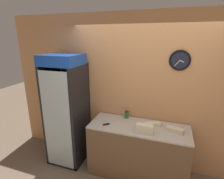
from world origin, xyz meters
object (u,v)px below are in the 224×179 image
at_px(sandwich_stack_bottom, 145,131).
at_px(sandwich_stack_middle, 145,127).
at_px(beverage_cooler, 68,105).
at_px(condiment_jar, 127,115).
at_px(chefs_knife, 110,124).
at_px(sandwich_flat_left, 175,130).
at_px(sandwich_flat_right, 153,124).

height_order(sandwich_stack_bottom, sandwich_stack_middle, sandwich_stack_middle).
height_order(beverage_cooler, sandwich_stack_bottom, beverage_cooler).
height_order(sandwich_stack_bottom, condiment_jar, condiment_jar).
distance_m(chefs_knife, condiment_jar, 0.39).
height_order(sandwich_stack_bottom, chefs_knife, sandwich_stack_bottom).
relative_size(sandwich_stack_middle, sandwich_flat_left, 0.97).
bearing_deg(beverage_cooler, sandwich_flat_right, 1.73).
bearing_deg(sandwich_flat_left, beverage_cooler, 178.85).
distance_m(sandwich_stack_middle, sandwich_flat_left, 0.47).
bearing_deg(sandwich_flat_left, condiment_jar, 163.63).
xyz_separation_m(beverage_cooler, chefs_knife, (0.86, -0.12, -0.17)).
bearing_deg(sandwich_flat_right, condiment_jar, 162.01).
bearing_deg(sandwich_flat_left, sandwich_flat_right, 165.97).
xyz_separation_m(sandwich_stack_bottom, sandwich_flat_right, (0.09, 0.26, -0.00)).
relative_size(beverage_cooler, sandwich_flat_left, 7.57).
xyz_separation_m(beverage_cooler, sandwich_flat_right, (1.54, 0.05, -0.15)).
xyz_separation_m(beverage_cooler, sandwich_stack_middle, (1.45, -0.21, -0.08)).
distance_m(beverage_cooler, sandwich_stack_middle, 1.47).
height_order(chefs_knife, condiment_jar, condiment_jar).
height_order(sandwich_stack_middle, condiment_jar, sandwich_stack_middle).
xyz_separation_m(sandwich_stack_bottom, sandwich_flat_left, (0.43, 0.17, 0.00)).
relative_size(sandwich_stack_middle, chefs_knife, 0.92).
height_order(beverage_cooler, sandwich_stack_middle, beverage_cooler).
bearing_deg(sandwich_flat_right, sandwich_stack_middle, -110.01).
bearing_deg(beverage_cooler, sandwich_stack_bottom, -8.23).
bearing_deg(sandwich_stack_bottom, sandwich_stack_middle, 0.00).
bearing_deg(sandwich_stack_middle, sandwich_flat_right, 69.99).
bearing_deg(condiment_jar, sandwich_flat_left, -16.37).
bearing_deg(chefs_knife, sandwich_flat_left, 4.81).
xyz_separation_m(chefs_knife, condiment_jar, (0.20, 0.32, 0.06)).
relative_size(sandwich_stack_bottom, chefs_knife, 0.91).
bearing_deg(beverage_cooler, sandwich_stack_middle, -8.23).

